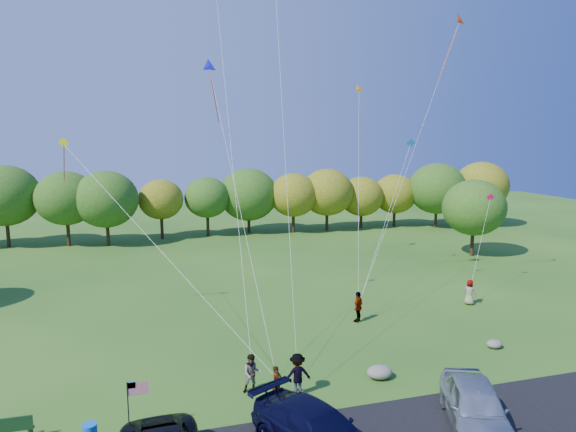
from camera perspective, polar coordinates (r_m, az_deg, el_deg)
The scene contains 13 objects.
ground at distance 23.98m, azimuth 2.36°, elevation -19.92°, with size 140.00×140.00×0.00m, color #255418.
treeline at distance 57.10m, azimuth -6.84°, elevation 1.86°, with size 75.87×27.57×8.48m.
minivan_navy at distance 20.26m, azimuth 3.32°, elevation -22.82°, with size 2.38×5.86×1.70m, color black.
minivan_silver at distance 22.83m, azimuth 20.14°, elevation -19.26°, with size 2.19×5.44×1.85m, color #B0B4BC.
flyer_a at distance 23.78m, azimuth -1.27°, elevation -18.06°, with size 0.57×0.37×1.55m, color #4C4C59.
flyer_b at distance 24.38m, azimuth -4.00°, elevation -17.05°, with size 0.87×0.68×1.79m, color #4C4C59.
flyer_c at distance 24.07m, azimuth 1.05°, elevation -17.20°, with size 1.25×0.72×1.94m, color #4C4C59.
flyer_d at distance 32.91m, azimuth 7.80°, elevation -9.95°, with size 1.14×0.47×1.95m, color #4C4C59.
flyer_e at distance 37.92m, azimuth 19.53°, elevation -7.99°, with size 0.85×0.56×1.75m, color #4C4C59.
park_bench at distance 23.62m, azimuth -28.79°, elevation -20.03°, with size 1.88×0.48×1.04m.
flag_assembly at distance 21.83m, azimuth -16.76°, elevation -18.56°, with size 0.82×0.53×2.21m.
boulder_near at distance 26.16m, azimuth 10.14°, elevation -16.71°, with size 1.27×0.99×0.63m, color slate.
boulder_far at distance 31.23m, azimuth 21.95°, elevation -13.05°, with size 0.88×0.73×0.46m, color slate.
Camera 1 is at (-6.70, -19.91, 11.56)m, focal length 32.00 mm.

